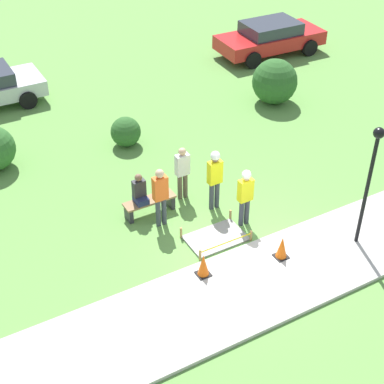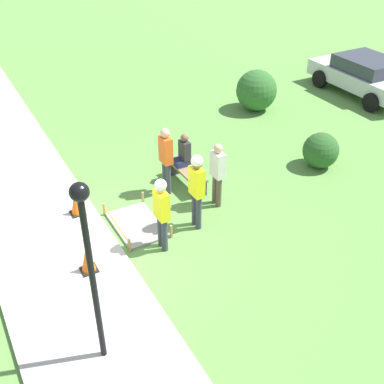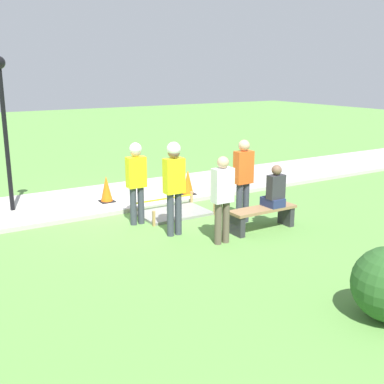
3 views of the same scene
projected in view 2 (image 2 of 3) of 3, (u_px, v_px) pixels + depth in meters
name	position (u px, v px, depth m)	size (l,w,h in m)	color
ground_plane	(117.00, 244.00, 10.82)	(60.00, 60.00, 0.00)	#5B8E42
sidewalk	(59.00, 262.00, 10.25)	(28.00, 2.66, 0.10)	#ADAAA3
wet_concrete_patch	(137.00, 225.00, 11.37)	(1.62, 1.08, 0.34)	gray
traffic_cone_near_patch	(76.00, 202.00, 11.47)	(0.34, 0.34, 0.64)	black
traffic_cone_far_patch	(87.00, 258.00, 9.78)	(0.34, 0.34, 0.64)	black
park_bench	(187.00, 174.00, 12.74)	(1.51, 0.44, 0.48)	#2D2D33
person_seated_on_bench	(184.00, 153.00, 12.68)	(0.36, 0.44, 0.89)	navy
worker_supervisor	(162.00, 209.00, 10.14)	(0.40, 0.26, 1.78)	#383D47
worker_assistant	(197.00, 185.00, 10.76)	(0.40, 0.27, 1.90)	#383D47
bystander_in_orange_shirt	(166.00, 157.00, 12.06)	(0.40, 0.24, 1.82)	#383D47
bystander_in_gray_shirt	(218.00, 171.00, 11.62)	(0.40, 0.22, 1.70)	brown
lamppost_near	(88.00, 250.00, 6.95)	(0.28, 0.28, 3.44)	black
parked_car_silver	(366.00, 75.00, 17.96)	(4.33, 2.23, 1.38)	#BCBCC1
shrub_rounded_near	(256.00, 90.00, 16.73)	(1.42, 1.42, 1.42)	#2D6028
shrub_rounded_far	(321.00, 150.00, 13.47)	(1.01, 1.01, 1.01)	#285623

